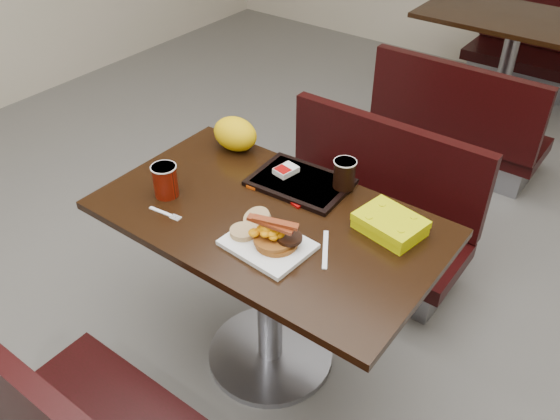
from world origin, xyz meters
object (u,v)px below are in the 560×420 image
Objects in this scene: pancake_stack at (276,240)px; tray at (300,182)px; table_near at (270,293)px; coffee_cup_near at (165,181)px; bench_near_n at (362,209)px; fork at (161,211)px; bench_far_n at (537,44)px; knife at (325,249)px; paper_bag at (235,134)px; table_far at (505,72)px; clamshell at (390,224)px; bench_far_s at (463,113)px; coffee_cup_far at (344,174)px; platter at (268,244)px; hashbrown_sleeve_left at (286,170)px.

pancake_stack is 0.39× the size of tray.
table_near is 9.90× the size of coffee_cup_near.
fork is (-0.31, -0.91, 0.39)m from bench_near_n.
bench_far_n is at bearing 86.21° from tray.
knife is 0.97× the size of paper_bag.
table_far is 9.90× the size of coffee_cup_near.
clamshell reaches higher than bench_far_n.
bench_far_s is 4.70× the size of clamshell.
fork is 0.69× the size of paper_bag.
bench_far_s is at bearing 94.48° from coffee_cup_far.
bench_far_s is 2.07m from platter.
hashbrown_sleeve_left is 0.40× the size of clamshell.
clamshell is at bearing -81.18° from table_far.
table_near is 14.11× the size of hashbrown_sleeve_left.
coffee_cup_near is at bearing -113.68° from knife.
pancake_stack reaches higher than fork.
fork reaches higher than table_far.
paper_bag is at bearing -147.68° from knife.
hashbrown_sleeve_left is (-0.10, -0.47, 0.42)m from bench_near_n.
table_near is 0.54m from coffee_cup_far.
paper_bag is (-0.07, 0.49, 0.06)m from fork.
table_near is 1.90m from bench_far_s.
bench_near_n is at bearing -90.00° from bench_far_s.
tray is at bearing -8.78° from paper_bag.
bench_far_s is 3.74× the size of platter.
fork is at bearing -56.94° from coffee_cup_near.
bench_far_n is 3.05m from coffee_cup_far.
bench_near_n is 5.34× the size of knife.
coffee_cup_near reaches higher than clamshell.
coffee_cup_near is (-0.37, -3.42, 0.45)m from bench_far_n.
clamshell reaches higher than fork.
bench_far_n is 3.55m from fork.
bench_far_s is at bearing 112.55° from clamshell.
coffee_cup_far is at bearing 42.32° from fork.
bench_near_n is at bearing 90.00° from table_near.
coffee_cup_near reaches higher than tray.
table_far is 5.64× the size of clamshell.
pancake_stack is 0.65m from paper_bag.
pancake_stack is 0.16m from knife.
paper_bag reaches higher than bench_near_n.
table_far is at bearing 98.03° from hashbrown_sleeve_left.
bench_far_n is at bearing 90.00° from bench_near_n.
hashbrown_sleeve_left is at bearing 52.29° from coffee_cup_near.
bench_far_s and bench_far_n have the same top height.
bench_far_n is 8.25× the size of coffee_cup_near.
bench_near_n is 3.74× the size of platter.
coffee_cup_near is 0.80m from clamshell.
bench_near_n and bench_far_s have the same top height.
coffee_cup_far is at bearing -86.87° from table_far.
bench_far_n is 3.46m from platter.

